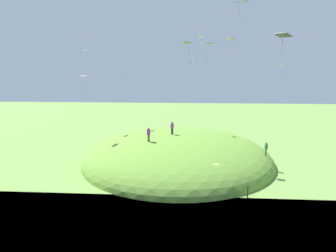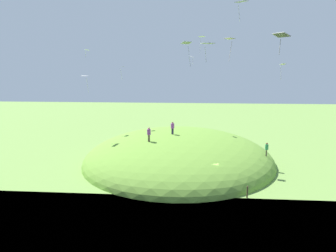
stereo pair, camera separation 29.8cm
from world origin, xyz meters
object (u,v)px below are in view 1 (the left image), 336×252
Objects in this scene: person_walking_path at (172,126)px; kite_5 at (242,3)px; kite_1 at (121,68)px; kite_9 at (230,40)px; mooring_post at (248,192)px; kite_2 at (191,57)px; kite_4 at (282,66)px; person_near_shore at (266,147)px; kite_0 at (283,36)px; kite_8 at (187,45)px; kite_10 at (201,38)px; kite_6 at (208,44)px; person_watching_kites at (149,133)px; kite_7 at (86,50)px; kite_3 at (84,77)px.

kite_5 reaches higher than person_walking_path.
kite_5 is (-18.59, -13.87, 4.97)m from kite_1.
kite_9 is 14.53m from mooring_post.
kite_2 reaches higher than kite_4.
person_near_shore is 21.69m from kite_0.
kite_8 is 5.20m from kite_9.
person_near_shore is 9.64m from mooring_post.
kite_5 is at bearing -106.83° from kite_8.
kite_2 is 19.68m from kite_5.
kite_1 is at bearing 64.20° from kite_10.
kite_6 reaches higher than kite_2.
person_watching_kites is 1.49× the size of mooring_post.
person_watching_kites is at bearing -131.25° from kite_7.
kite_7 reaches higher than kite_6.
kite_5 reaches higher than kite_6.
kite_0 is 30.19m from kite_1.
kite_7 is (-0.55, 15.08, 1.01)m from kite_2.
person_watching_kites is 16.87m from kite_7.
kite_6 is (-9.32, 7.78, 11.38)m from person_near_shore.
person_watching_kites is 13.46m from mooring_post.
kite_5 is 1.35× the size of kite_7.
kite_1 reaches higher than person_near_shore.
kite_2 is 0.69× the size of kite_6.
kite_5 is at bearing -176.52° from kite_9.
kite_1 is at bearing 44.08° from kite_9.
person_walking_path is at bearing -115.22° from kite_7.
person_walking_path is at bearing 102.27° from kite_10.
kite_8 is at bearing 73.17° from kite_5.
kite_7 is 0.54× the size of kite_10.
person_near_shore is 14.57m from kite_9.
kite_9 is 1.05× the size of kite_10.
mooring_post is (-8.62, 3.70, -2.19)m from person_near_shore.
person_near_shore is 9.71m from kite_4.
kite_10 is at bearing 10.60° from kite_0.
kite_6 is (-12.01, -15.18, 3.09)m from kite_3.
person_watching_kites is 0.80× the size of kite_9.
kite_8 is at bearing -150.98° from kite_1.
kite_6 reaches higher than person_watching_kites.
kite_7 is at bearing 92.08° from kite_2.
kite_4 is at bearing -129.36° from kite_2.
kite_6 is at bearing 68.65° from person_watching_kites.
kite_10 is at bearing 11.51° from kite_5.
kite_8 is 1.01× the size of kite_10.
person_near_shore is 0.75× the size of kite_9.
person_watching_kites is 0.83× the size of kite_8.
kite_2 is 6.27m from kite_10.
kite_2 is at bearing -1.34° from kite_8.
kite_10 reaches higher than person_walking_path.
kite_4 is at bearing -111.66° from kite_1.
kite_3 is at bearing 32.27° from person_walking_path.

